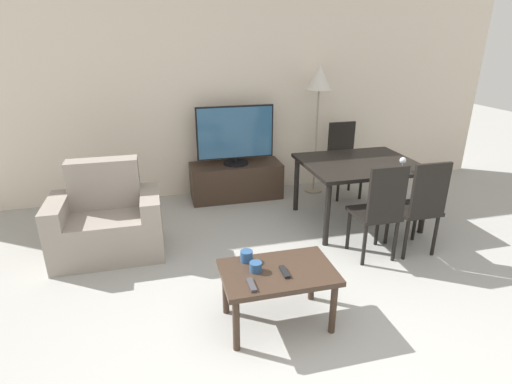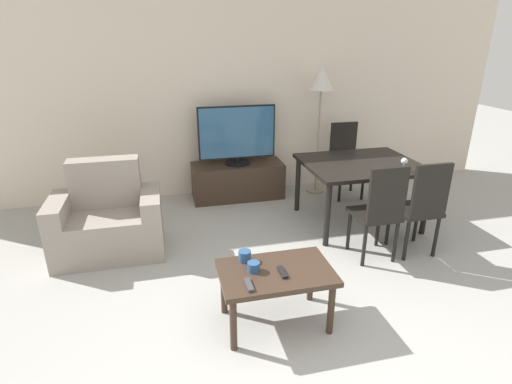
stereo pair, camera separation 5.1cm
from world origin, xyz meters
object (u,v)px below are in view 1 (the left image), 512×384
(armchair, at_px, (108,223))
(remote_primary, at_px, (284,272))
(dining_chair_near_right, at_px, (421,204))
(remote_secondary, at_px, (252,285))
(tv_stand, at_px, (236,181))
(cup_white_near, at_px, (247,256))
(dining_chair_far, at_px, (343,156))
(coffee_table, at_px, (278,278))
(tv, at_px, (235,135))
(dining_table, at_px, (359,168))
(cup_colored_far, at_px, (256,267))
(dining_chair_near, at_px, (379,208))
(floor_lamp, at_px, (319,84))
(wine_glass_left, at_px, (403,161))

(armchair, relative_size, remote_primary, 6.88)
(dining_chair_near_right, distance_m, remote_secondary, 2.03)
(tv_stand, distance_m, cup_white_near, 2.41)
(dining_chair_far, relative_size, dining_chair_near_right, 1.00)
(coffee_table, height_order, dining_chair_near_right, dining_chair_near_right)
(tv, height_order, cup_white_near, tv)
(dining_table, height_order, cup_colored_far, dining_table)
(tv, bearing_deg, remote_primary, -93.84)
(remote_primary, bearing_deg, tv_stand, 86.17)
(remote_primary, bearing_deg, cup_colored_far, 158.46)
(dining_chair_far, distance_m, cup_colored_far, 2.91)
(remote_secondary, bearing_deg, dining_chair_near, 29.37)
(cup_colored_far, bearing_deg, remote_primary, -21.54)
(remote_primary, bearing_deg, dining_table, 48.17)
(armchair, xyz_separation_m, tv_stand, (1.52, 1.13, -0.09))
(coffee_table, bearing_deg, tv, 85.37)
(remote_primary, bearing_deg, dining_chair_near, 31.27)
(coffee_table, distance_m, cup_white_near, 0.28)
(tv_stand, distance_m, coffee_table, 2.56)
(floor_lamp, bearing_deg, armchair, -157.45)
(floor_lamp, relative_size, remote_primary, 11.27)
(tv, relative_size, coffee_table, 1.20)
(cup_white_near, bearing_deg, cup_colored_far, -77.53)
(dining_chair_far, distance_m, cup_white_near, 2.81)
(cup_white_near, bearing_deg, remote_primary, -45.02)
(dining_chair_far, xyz_separation_m, dining_chair_near_right, (0.00, -1.67, 0.00))
(remote_primary, bearing_deg, floor_lamp, 63.58)
(armchair, height_order, cup_white_near, armchair)
(coffee_table, height_order, dining_table, dining_table)
(dining_table, height_order, dining_chair_near_right, dining_chair_near_right)
(dining_table, bearing_deg, wine_glass_left, -54.70)
(tv_stand, height_order, tv, tv)
(wine_glass_left, bearing_deg, remote_primary, -145.19)
(remote_secondary, bearing_deg, remote_primary, 20.29)
(armchair, xyz_separation_m, dining_chair_far, (2.94, 0.91, 0.21))
(remote_primary, distance_m, remote_secondary, 0.28)
(remote_secondary, bearing_deg, cup_colored_far, 67.38)
(remote_secondary, xyz_separation_m, cup_white_near, (0.04, 0.32, 0.03))
(armchair, height_order, floor_lamp, floor_lamp)
(floor_lamp, relative_size, cup_white_near, 18.01)
(wine_glass_left, bearing_deg, remote_secondary, -146.97)
(floor_lamp, height_order, remote_secondary, floor_lamp)
(dining_chair_near_right, bearing_deg, floor_lamp, 100.13)
(remote_primary, xyz_separation_m, remote_secondary, (-0.27, -0.10, 0.00))
(coffee_table, bearing_deg, dining_chair_near, 28.83)
(wine_glass_left, bearing_deg, cup_white_near, -153.85)
(remote_secondary, bearing_deg, tv, 80.72)
(dining_chair_near, bearing_deg, floor_lamp, 86.60)
(dining_table, distance_m, cup_white_near, 2.07)
(tv_stand, xyz_separation_m, dining_table, (1.20, -1.05, 0.41))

